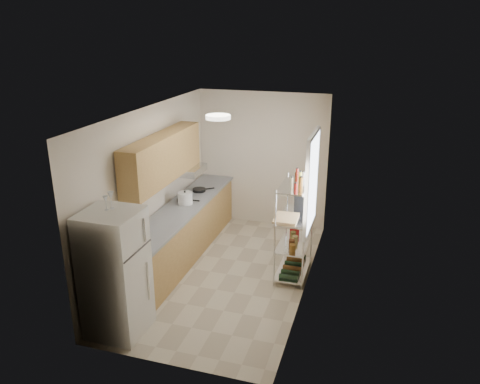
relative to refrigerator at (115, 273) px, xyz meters
The scene contains 16 objects.
room 2.02m from the refrigerator, 63.77° to the left, with size 2.52×4.42×2.62m.
counter_run 2.24m from the refrigerator, 91.27° to the left, with size 0.63×3.51×0.90m.
upper_cabinets 2.12m from the refrigerator, 95.66° to the left, with size 0.33×2.20×0.72m, color tan.
range_hood 2.73m from the refrigerator, 92.79° to the left, with size 0.50×0.60×0.12m, color #B7BABC.
window 3.06m from the refrigerator, 45.28° to the left, with size 0.06×1.00×1.46m, color white.
bakers_rack 2.80m from the refrigerator, 47.71° to the left, with size 0.45×0.90×1.73m.
ceiling_dome 2.44m from the refrigerator, 59.31° to the left, with size 0.34×0.34×0.06m, color white.
refrigerator is the anchor object (origin of this frame).
wine_glass_a 0.94m from the refrigerator, 102.90° to the left, with size 0.08×0.08×0.21m, color silver, non-canonical shape.
wine_glass_b 0.92m from the refrigerator, 141.75° to the left, with size 0.06×0.06×0.18m, color silver, non-canonical shape.
rice_cooker 2.32m from the refrigerator, 91.03° to the left, with size 0.25×0.25×0.20m, color white.
frying_pan_large 2.44m from the refrigerator, 92.76° to the left, with size 0.24×0.24×0.04m, color black.
frying_pan_small 2.97m from the refrigerator, 90.98° to the left, with size 0.24×0.24×0.05m, color black.
cutting_board 2.60m from the refrigerator, 46.94° to the left, with size 0.34×0.45×0.03m, color tan.
espresso_machine 3.06m from the refrigerator, 51.95° to the left, with size 0.15×0.23×0.27m, color black.
storage_bag 3.01m from the refrigerator, 52.78° to the left, with size 0.11×0.16×0.18m, color #A71914.
Camera 1 is at (2.11, -6.23, 3.74)m, focal length 35.00 mm.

